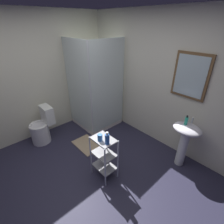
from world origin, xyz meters
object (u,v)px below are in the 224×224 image
pedestal_sink (185,137)px  rinse_cup (100,138)px  toilet (42,128)px  hand_soap_bottle (186,121)px  bath_mat (87,145)px  shower_stall (95,108)px  shampoo_bottle_blue (107,139)px  storage_cart (104,154)px

pedestal_sink → rinse_cup: bearing=-120.7°
pedestal_sink → toilet: bearing=-146.3°
hand_soap_bottle → rinse_cup: bearing=-119.0°
toilet → bath_mat: (0.75, 0.59, -0.31)m
shower_stall → shampoo_bottle_blue: bearing=-31.2°
rinse_cup → bath_mat: bearing=161.3°
shampoo_bottle_blue → storage_cart: bearing=165.6°
bath_mat → shower_stall: bearing=128.6°
shower_stall → pedestal_sink: shower_stall is taller
toilet → storage_cart: toilet is taller
storage_cart → shower_stall: bearing=147.5°
pedestal_sink → shampoo_bottle_blue: size_ratio=4.06×
hand_soap_bottle → shampoo_bottle_blue: hand_soap_bottle is taller
storage_cart → shampoo_bottle_blue: 0.41m
pedestal_sink → hand_soap_bottle: (-0.05, 0.00, 0.30)m
shampoo_bottle_blue → pedestal_sink: bearing=63.4°
toilet → shampoo_bottle_blue: bearing=11.3°
rinse_cup → bath_mat: (-0.82, 0.28, -0.78)m
toilet → shampoo_bottle_blue: size_ratio=3.81×
storage_cart → rinse_cup: 0.36m
hand_soap_bottle → rinse_cup: (-0.68, -1.22, -0.09)m
storage_cart → bath_mat: bearing=165.3°
pedestal_sink → storage_cart: size_ratio=1.09×
shower_stall → hand_soap_bottle: shower_stall is taller
hand_soap_bottle → bath_mat: size_ratio=0.27×
storage_cart → shampoo_bottle_blue: size_ratio=3.71×
hand_soap_bottle → rinse_cup: 1.40m
toilet → shampoo_bottle_blue: (1.70, 0.34, 0.51)m
hand_soap_bottle → shampoo_bottle_blue: bearing=-114.7°
rinse_cup → shower_stall: bearing=145.6°
storage_cart → bath_mat: 0.95m
shower_stall → bath_mat: shower_stall is taller
pedestal_sink → toilet: 2.77m
pedestal_sink → shampoo_bottle_blue: (-0.60, -1.19, 0.25)m
toilet → hand_soap_bottle: (2.24, 1.53, 0.57)m
pedestal_sink → bath_mat: (-1.54, -0.94, -0.57)m
pedestal_sink → hand_soap_bottle: size_ratio=4.96×
shower_stall → shampoo_bottle_blue: shower_stall is taller
storage_cart → hand_soap_bottle: size_ratio=4.53×
rinse_cup → bath_mat: size_ratio=0.18×
storage_cart → bath_mat: storage_cart is taller
shower_stall → pedestal_sink: bearing=8.8°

